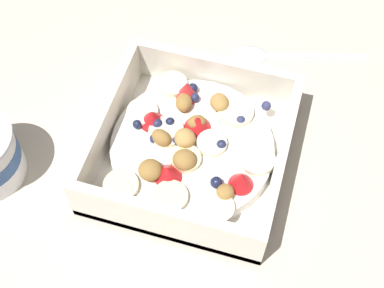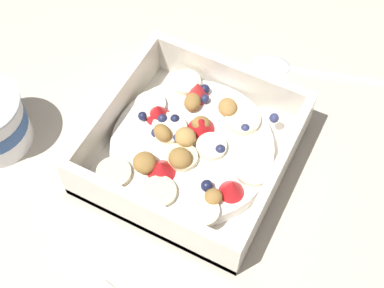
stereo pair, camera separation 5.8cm
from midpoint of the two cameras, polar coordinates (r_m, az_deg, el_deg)
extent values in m
plane|color=beige|center=(0.61, 3.47, -1.58)|extent=(2.40, 2.40, 0.00)
cube|color=white|center=(0.60, 2.75, -1.48)|extent=(0.20, 0.20, 0.01)
cube|color=white|center=(0.57, 11.47, -3.88)|extent=(0.20, 0.01, 0.06)
cube|color=white|center=(0.60, -5.23, 3.29)|extent=(0.20, 0.01, 0.06)
cube|color=white|center=(0.54, -1.52, -7.80)|extent=(0.01, 0.18, 0.06)
cube|color=white|center=(0.63, 6.59, 6.33)|extent=(0.01, 0.18, 0.06)
cylinder|color=white|center=(0.59, 2.81, -0.77)|extent=(0.17, 0.17, 0.02)
cylinder|color=#F7EFC6|center=(0.60, -1.63, 3.86)|extent=(0.05, 0.05, 0.01)
cylinder|color=#F4EAB7|center=(0.60, 8.04, 2.34)|extent=(0.04, 0.04, 0.01)
cylinder|color=beige|center=(0.57, 1.90, -1.64)|extent=(0.05, 0.05, 0.01)
cylinder|color=beige|center=(0.55, -0.44, -5.30)|extent=(0.04, 0.04, 0.01)
cylinder|color=#F7EFC6|center=(0.57, 9.29, -2.93)|extent=(0.05, 0.05, 0.01)
cylinder|color=#F7EFC6|center=(0.59, 0.55, 1.64)|extent=(0.05, 0.05, 0.01)
cylinder|color=beige|center=(0.56, -5.24, -3.29)|extent=(0.05, 0.05, 0.01)
cylinder|color=#F7EFC6|center=(0.58, 5.05, -0.23)|extent=(0.04, 0.04, 0.01)
cylinder|color=#F7EFC6|center=(0.54, 4.20, -7.27)|extent=(0.04, 0.04, 0.01)
cylinder|color=#F4EAB7|center=(0.62, 2.02, 6.22)|extent=(0.04, 0.04, 0.01)
cone|color=red|center=(0.61, 3.35, 5.44)|extent=(0.03, 0.03, 0.02)
cone|color=red|center=(0.58, 3.80, 1.89)|extent=(0.04, 0.04, 0.02)
cone|color=red|center=(0.55, -0.25, -2.74)|extent=(0.04, 0.04, 0.02)
cone|color=red|center=(0.55, 7.22, -4.72)|extent=(0.04, 0.04, 0.02)
cone|color=red|center=(0.59, -0.77, 3.20)|extent=(0.03, 0.03, 0.02)
sphere|color=#191E3D|center=(0.59, -2.63, 2.36)|extent=(0.01, 0.01, 0.01)
sphere|color=navy|center=(0.60, 11.28, 2.45)|extent=(0.01, 0.01, 0.01)
sphere|color=#191E3D|center=(0.55, 4.57, -4.61)|extent=(0.01, 0.01, 0.01)
sphere|color=navy|center=(0.59, 8.35, 1.39)|extent=(0.01, 0.01, 0.01)
sphere|color=#191E3D|center=(0.56, -0.17, -3.01)|extent=(0.01, 0.01, 0.01)
sphere|color=#23284C|center=(0.58, -0.94, 0.94)|extent=(0.01, 0.01, 0.01)
sphere|color=#23284C|center=(0.60, 6.91, 3.40)|extent=(0.01, 0.01, 0.01)
sphere|color=#191E3D|center=(0.62, 4.02, 5.50)|extent=(0.01, 0.01, 0.01)
sphere|color=#23284C|center=(0.61, 4.06, 4.52)|extent=(0.01, 0.01, 0.01)
sphere|color=#23284C|center=(0.57, 5.71, -1.09)|extent=(0.01, 0.01, 0.01)
sphere|color=navy|center=(0.58, 1.36, 0.37)|extent=(0.01, 0.01, 0.01)
sphere|color=#23284C|center=(0.59, -0.34, 2.44)|extent=(0.01, 0.01, 0.01)
sphere|color=#191E3D|center=(0.59, 1.01, 2.40)|extent=(0.01, 0.01, 0.01)
ellipsoid|color=olive|center=(0.54, 5.30, -5.75)|extent=(0.02, 0.02, 0.01)
ellipsoid|color=tan|center=(0.57, 2.20, 0.49)|extent=(0.03, 0.03, 0.02)
ellipsoid|color=olive|center=(0.58, -0.22, 0.92)|extent=(0.02, 0.03, 0.02)
ellipsoid|color=#AD7F42|center=(0.60, 6.49, 3.61)|extent=(0.03, 0.03, 0.02)
ellipsoid|color=olive|center=(0.60, 2.81, 4.19)|extent=(0.03, 0.02, 0.02)
ellipsoid|color=olive|center=(0.56, -2.01, -2.19)|extent=(0.03, 0.03, 0.02)
ellipsoid|color=olive|center=(0.59, 3.75, 1.94)|extent=(0.02, 0.03, 0.01)
ellipsoid|color=olive|center=(0.56, 1.71, -1.73)|extent=(0.02, 0.03, 0.02)
ellipsoid|color=silver|center=(0.69, 10.71, 8.12)|extent=(0.04, 0.05, 0.01)
cylinder|color=silver|center=(0.70, 17.71, 6.71)|extent=(0.04, 0.12, 0.01)
camera|label=1|loc=(0.03, -87.13, 4.64)|focal=51.23mm
camera|label=2|loc=(0.03, 92.87, -4.64)|focal=51.23mm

